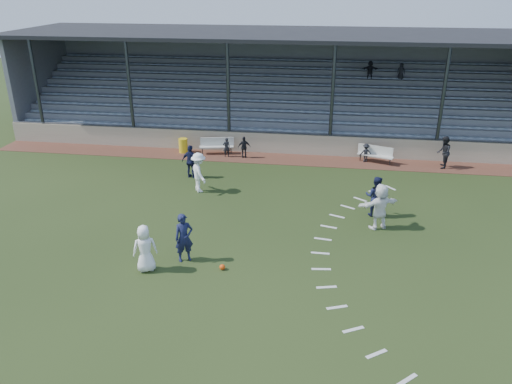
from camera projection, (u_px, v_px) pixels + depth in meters
The scene contains 19 objects.
ground at pixel (246, 248), 19.37m from camera, with size 90.00×90.00×0.00m, color #223114.
cinder_track at pixel (276, 159), 28.90m from camera, with size 34.00×2.00×0.02m, color #512B20.
retaining_wall at pixel (279, 143), 29.63m from camera, with size 34.00×0.18×1.20m, color tan.
bench_left at pixel (217, 144), 29.57m from camera, with size 2.04×0.85×0.95m.
bench_right at pixel (375, 153), 28.11m from camera, with size 2.02×1.12×0.95m.
trash_bin at pixel (183, 145), 29.79m from camera, with size 0.53×0.53×0.85m, color yellow.
football at pixel (222, 267), 17.88m from camera, with size 0.20×0.20×0.20m, color #E9480D.
player_white_lead at pixel (145, 248), 17.55m from camera, with size 0.86×0.56×1.76m, color white.
player_navy_lead at pixel (184, 238), 18.16m from camera, with size 0.68×0.45×1.86m, color #161A3D.
player_navy_mid at pixel (375, 196), 21.66m from camera, with size 0.89×0.69×1.83m, color #161A3D.
player_white_wing at pixel (199, 172), 24.13m from camera, with size 1.27×0.73×1.97m, color white.
player_navy_wing at pixel (191, 162), 25.89m from camera, with size 1.02×0.43×1.75m, color #161A3D.
player_white_back at pixel (380, 206), 20.54m from camera, with size 1.82×0.58×1.97m, color white.
official at pixel (444, 152), 27.17m from camera, with size 0.86×0.67×1.77m, color black.
sub_left_near at pixel (226, 147), 29.01m from camera, with size 0.41×0.27×1.13m, color black.
sub_left_far at pixel (244, 147), 28.82m from camera, with size 0.74×0.31×1.26m, color black.
sub_right at pixel (366, 153), 28.20m from camera, with size 0.69×0.40×1.07m, color black.
grandstand at pixel (287, 99), 33.28m from camera, with size 34.60×9.00×6.61m.
penalty_arc at pixel (354, 256), 18.80m from camera, with size 3.89×14.63×0.01m.
Camera 1 is at (2.87, -16.70, 9.63)m, focal length 35.00 mm.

